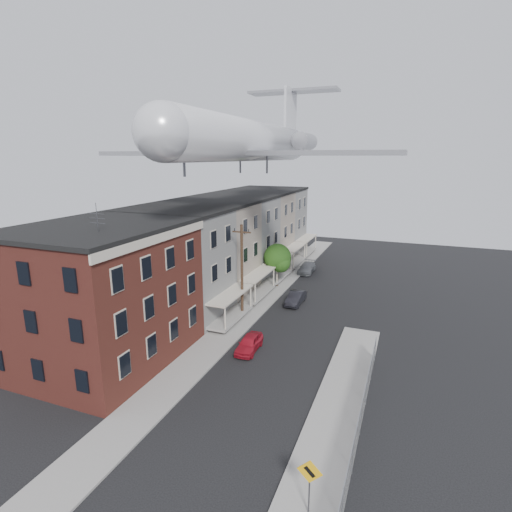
# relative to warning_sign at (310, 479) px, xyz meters

# --- Properties ---
(ground) EXTENTS (120.00, 120.00, 0.00)m
(ground) POSITION_rel_warning_sign_xyz_m (-5.60, 1.03, -1.88)
(ground) COLOR black
(ground) RESTS_ON ground
(sidewalk_left) EXTENTS (3.00, 62.00, 0.12)m
(sidewalk_left) POSITION_rel_warning_sign_xyz_m (-11.10, 25.03, -1.82)
(sidewalk_left) COLOR gray
(sidewalk_left) RESTS_ON ground
(sidewalk_right) EXTENTS (3.00, 26.00, 0.12)m
(sidewalk_right) POSITION_rel_warning_sign_xyz_m (-0.10, 7.03, -1.82)
(sidewalk_right) COLOR gray
(sidewalk_right) RESTS_ON ground
(curb_left) EXTENTS (0.15, 62.00, 0.14)m
(curb_left) POSITION_rel_warning_sign_xyz_m (-9.65, 25.03, -1.81)
(curb_left) COLOR gray
(curb_left) RESTS_ON ground
(curb_right) EXTENTS (0.15, 26.00, 0.14)m
(curb_right) POSITION_rel_warning_sign_xyz_m (-1.55, 7.03, -1.81)
(curb_right) COLOR gray
(curb_right) RESTS_ON ground
(corner_building) EXTENTS (10.31, 12.30, 12.15)m
(corner_building) POSITION_rel_warning_sign_xyz_m (-17.60, 8.03, 3.28)
(corner_building) COLOR black
(corner_building) RESTS_ON ground
(row_house_a) EXTENTS (11.98, 7.00, 10.30)m
(row_house_a) POSITION_rel_warning_sign_xyz_m (-17.56, 17.53, 3.25)
(row_house_a) COLOR slate
(row_house_a) RESTS_ON ground
(row_house_b) EXTENTS (11.98, 7.00, 10.30)m
(row_house_b) POSITION_rel_warning_sign_xyz_m (-17.56, 24.53, 3.25)
(row_house_b) COLOR #73685B
(row_house_b) RESTS_ON ground
(row_house_c) EXTENTS (11.98, 7.00, 10.30)m
(row_house_c) POSITION_rel_warning_sign_xyz_m (-17.56, 31.53, 3.25)
(row_house_c) COLOR slate
(row_house_c) RESTS_ON ground
(row_house_d) EXTENTS (11.98, 7.00, 10.30)m
(row_house_d) POSITION_rel_warning_sign_xyz_m (-17.56, 38.53, 3.25)
(row_house_d) COLOR #73685B
(row_house_d) RESTS_ON ground
(row_house_e) EXTENTS (11.98, 7.00, 10.30)m
(row_house_e) POSITION_rel_warning_sign_xyz_m (-17.56, 45.53, 3.25)
(row_house_e) COLOR slate
(row_house_e) RESTS_ON ground
(chainlink_fence) EXTENTS (0.06, 18.06, 1.90)m
(chainlink_fence) POSITION_rel_warning_sign_xyz_m (1.40, 6.03, -0.89)
(chainlink_fence) COLOR gray
(chainlink_fence) RESTS_ON ground
(warning_sign) EXTENTS (1.10, 0.11, 2.80)m
(warning_sign) POSITION_rel_warning_sign_xyz_m (0.00, 0.00, 0.00)
(warning_sign) COLOR #515156
(warning_sign) RESTS_ON ground
(utility_pole) EXTENTS (1.80, 0.26, 9.00)m
(utility_pole) POSITION_rel_warning_sign_xyz_m (-11.20, 19.03, 2.79)
(utility_pole) COLOR black
(utility_pole) RESTS_ON ground
(street_tree) EXTENTS (3.22, 3.20, 5.20)m
(street_tree) POSITION_rel_warning_sign_xyz_m (-10.87, 28.95, 1.57)
(street_tree) COLOR black
(street_tree) RESTS_ON ground
(car_near) EXTENTS (1.62, 3.71, 1.24)m
(car_near) POSITION_rel_warning_sign_xyz_m (-8.02, 12.97, -1.26)
(car_near) COLOR #B31727
(car_near) RESTS_ON ground
(car_mid) EXTENTS (1.42, 3.96, 1.30)m
(car_mid) POSITION_rel_warning_sign_xyz_m (-7.40, 24.36, -1.23)
(car_mid) COLOR black
(car_mid) RESTS_ON ground
(car_far) EXTENTS (1.92, 4.51, 1.30)m
(car_far) POSITION_rel_warning_sign_xyz_m (-9.20, 36.14, -1.23)
(car_far) COLOR gray
(car_far) RESTS_ON ground
(airplane) EXTENTS (27.40, 31.29, 9.13)m
(airplane) POSITION_rel_warning_sign_xyz_m (-11.38, 22.00, 14.56)
(airplane) COLOR silver
(airplane) RESTS_ON ground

